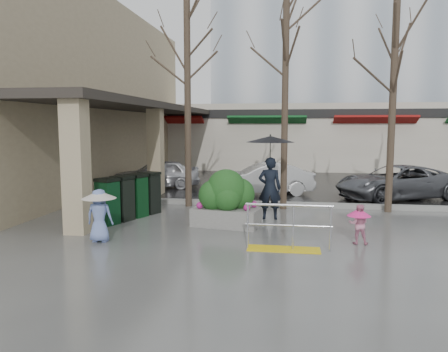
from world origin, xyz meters
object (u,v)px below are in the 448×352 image
(handrail, at_px, (287,233))
(child_blue, at_px, (99,210))
(tree_mideast, at_px, (395,55))
(car_a, at_px, (157,174))
(tree_midwest, at_px, (286,46))
(news_boxes, at_px, (130,197))
(car_b, at_px, (264,179))
(car_c, at_px, (396,182))
(woman, at_px, (270,168))
(tree_west, at_px, (187,53))
(child_pink, at_px, (359,221))
(planter, at_px, (227,199))

(handrail, bearing_deg, child_blue, 179.88)
(tree_mideast, xyz_separation_m, child_blue, (-7.50, -4.79, -4.09))
(car_a, bearing_deg, tree_midwest, 36.55)
(news_boxes, relative_size, car_b, 0.61)
(tree_mideast, distance_m, car_a, 10.57)
(child_blue, relative_size, car_b, 0.33)
(car_b, relative_size, car_c, 0.84)
(woman, xyz_separation_m, child_blue, (-3.83, -3.14, -0.72))
(child_blue, relative_size, car_a, 0.34)
(tree_west, xyz_separation_m, child_pink, (5.00, -4.05, -4.54))
(tree_west, relative_size, tree_midwest, 0.97)
(woman, bearing_deg, tree_mideast, -159.52)
(news_boxes, bearing_deg, car_b, 76.16)
(planter, bearing_deg, tree_mideast, 29.65)
(tree_mideast, distance_m, child_blue, 9.80)
(tree_mideast, bearing_deg, news_boxes, -164.07)
(woman, relative_size, car_c, 0.55)
(tree_west, xyz_separation_m, car_b, (2.39, 2.86, -4.45))
(car_a, relative_size, car_c, 0.82)
(tree_west, bearing_deg, handrail, -55.01)
(tree_west, distance_m, car_c, 8.94)
(tree_west, xyz_separation_m, car_c, (7.31, 2.57, -4.45))
(tree_mideast, relative_size, child_pink, 7.01)
(handrail, relative_size, tree_west, 0.28)
(handrail, relative_size, planter, 0.99)
(child_blue, height_order, car_a, car_a)
(tree_mideast, relative_size, news_boxes, 2.78)
(tree_midwest, distance_m, news_boxes, 6.75)
(news_boxes, bearing_deg, handrail, -7.74)
(handrail, height_order, tree_mideast, tree_mideast)
(tree_mideast, xyz_separation_m, child_pink, (-1.50, -4.05, -4.32))
(tree_mideast, xyz_separation_m, news_boxes, (-7.74, -2.21, -4.21))
(woman, xyz_separation_m, planter, (-1.11, -1.07, -0.75))
(car_c, bearing_deg, tree_west, -95.08)
(child_pink, bearing_deg, tree_west, -33.55)
(child_pink, bearing_deg, planter, -16.49)
(car_a, distance_m, car_c, 9.76)
(planter, xyz_separation_m, car_a, (-4.07, 6.66, -0.11))
(handrail, distance_m, tree_mideast, 7.28)
(handrail, bearing_deg, tree_midwest, 91.91)
(tree_mideast, bearing_deg, tree_west, -180.00)
(woman, bearing_deg, planter, 40.24)
(woman, xyz_separation_m, car_c, (4.48, 4.22, -0.86))
(car_a, distance_m, car_b, 4.86)
(tree_midwest, distance_m, woman, 4.11)
(car_c, bearing_deg, tree_midwest, -82.43)
(child_pink, bearing_deg, car_c, -103.79)
(handrail, xyz_separation_m, car_b, (-0.98, 7.66, 0.25))
(tree_midwest, relative_size, child_blue, 5.56)
(planter, bearing_deg, news_boxes, 170.05)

